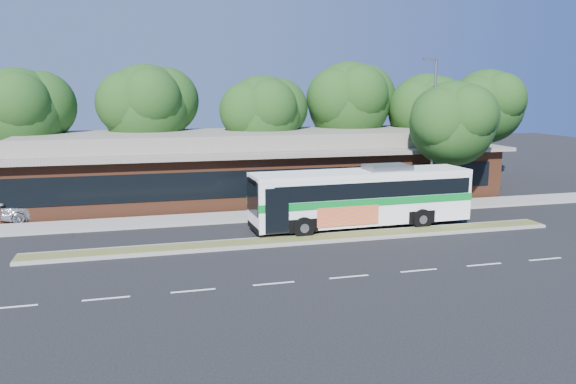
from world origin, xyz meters
name	(u,v)px	position (x,y,z in m)	size (l,w,h in m)	color
ground	(311,244)	(0.00, 0.00, 0.00)	(120.00, 120.00, 0.00)	black
median_strip	(307,239)	(0.00, 0.60, 0.07)	(26.00, 1.10, 0.15)	#475825
sidewalk	(278,214)	(0.00, 6.40, 0.06)	(44.00, 2.60, 0.12)	gray
plaza_building	(254,165)	(0.00, 12.99, 2.13)	(33.20, 11.20, 4.45)	brown
lamp_post	(433,129)	(9.56, 6.00, 4.90)	(0.93, 0.18, 9.07)	slate
tree_bg_a	(26,111)	(-14.58, 15.14, 5.87)	(6.47, 5.80, 8.63)	black
tree_bg_b	(153,106)	(-6.57, 16.14, 6.14)	(6.69, 6.00, 9.00)	black
tree_bg_c	(267,113)	(1.40, 15.13, 5.59)	(6.24, 5.60, 8.26)	black
tree_bg_d	(354,101)	(8.45, 16.15, 6.42)	(6.91, 6.20, 9.37)	black
tree_bg_e	(430,109)	(14.42, 15.14, 5.74)	(6.47, 5.80, 8.50)	black
tree_bg_f	(490,105)	(20.43, 16.14, 6.06)	(6.69, 6.00, 8.92)	black
transit_bus	(362,193)	(3.58, 2.41, 1.84)	(11.84, 3.05, 3.30)	white
sedan	(42,208)	(-13.08, 8.96, 0.64)	(1.79, 4.41, 1.28)	#BBBCC3
sidewalk_tree	(457,122)	(11.38, 6.33, 5.29)	(5.81, 5.21, 7.77)	black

